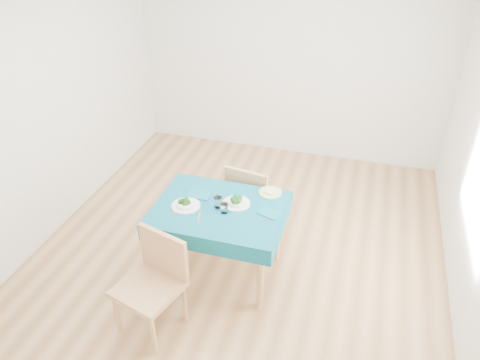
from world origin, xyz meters
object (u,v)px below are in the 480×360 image
(chair_near, at_px, (146,274))
(bowl_far, at_px, (236,200))
(chair_far, at_px, (254,186))
(table, at_px, (220,241))
(bowl_near, at_px, (186,203))
(side_plate, at_px, (270,192))

(chair_near, distance_m, bowl_far, 1.02)
(chair_far, bearing_deg, table, 88.95)
(bowl_near, bearing_deg, chair_far, 62.03)
(bowl_near, bearing_deg, table, 12.52)
(table, distance_m, bowl_far, 0.45)
(bowl_near, bearing_deg, chair_near, -94.27)
(bowl_far, height_order, side_plate, bowl_far)
(chair_near, distance_m, bowl_near, 0.75)
(chair_far, xyz_separation_m, bowl_near, (-0.42, -0.79, 0.24))
(table, xyz_separation_m, side_plate, (0.38, 0.36, 0.38))
(chair_near, bearing_deg, bowl_near, 102.08)
(bowl_near, bearing_deg, side_plate, 32.25)
(side_plate, bearing_deg, bowl_far, -134.03)
(chair_far, height_order, side_plate, chair_far)
(chair_far, distance_m, side_plate, 0.49)
(table, relative_size, chair_far, 1.02)
(chair_near, distance_m, side_plate, 1.36)
(chair_far, bearing_deg, bowl_far, 98.97)
(bowl_near, relative_size, side_plate, 1.19)
(table, distance_m, side_plate, 0.65)
(table, xyz_separation_m, chair_far, (0.13, 0.72, 0.18))
(chair_far, height_order, bowl_far, chair_far)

